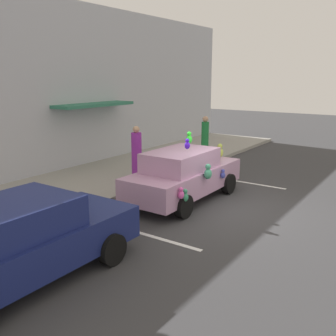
# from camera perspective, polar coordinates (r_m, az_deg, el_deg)

# --- Properties ---
(ground_plane) EXTENTS (60.00, 60.00, 0.00)m
(ground_plane) POSITION_cam_1_polar(r_m,az_deg,el_deg) (10.99, 8.35, -6.05)
(ground_plane) COLOR #38383A
(sidewalk) EXTENTS (24.00, 4.00, 0.15)m
(sidewalk) POSITION_cam_1_polar(r_m,az_deg,el_deg) (13.80, -10.55, -1.75)
(sidewalk) COLOR gray
(sidewalk) RESTS_ON ground
(storefront_building) EXTENTS (24.00, 1.25, 6.40)m
(storefront_building) POSITION_cam_1_polar(r_m,az_deg,el_deg) (14.96, -16.96, 11.17)
(storefront_building) COLOR #B2B7C1
(storefront_building) RESTS_ON ground
(parking_stripe_front) EXTENTS (0.12, 3.60, 0.01)m
(parking_stripe_front) POSITION_cam_1_polar(r_m,az_deg,el_deg) (13.94, 10.07, -1.89)
(parking_stripe_front) COLOR silver
(parking_stripe_front) RESTS_ON ground
(parking_stripe_rear) EXTENTS (0.12, 3.60, 0.01)m
(parking_stripe_rear) POSITION_cam_1_polar(r_m,az_deg,el_deg) (9.39, -4.68, -9.42)
(parking_stripe_rear) COLOR silver
(parking_stripe_rear) RESTS_ON ground
(plush_covered_car) EXTENTS (4.28, 1.96, 2.11)m
(plush_covered_car) POSITION_cam_1_polar(r_m,az_deg,el_deg) (11.45, 2.38, -0.96)
(plush_covered_car) COLOR #BD8EB4
(plush_covered_car) RESTS_ON ground
(parked_sedan_behind) EXTENTS (4.57, 2.00, 1.54)m
(parked_sedan_behind) POSITION_cam_1_polar(r_m,az_deg,el_deg) (7.40, -21.55, -10.21)
(parked_sedan_behind) COLOR navy
(parked_sedan_behind) RESTS_ON ground
(teddy_bear_on_sidewalk) EXTENTS (0.42, 0.35, 0.80)m
(teddy_bear_on_sidewalk) POSITION_cam_1_polar(r_m,az_deg,el_deg) (13.74, -2.31, 0.31)
(teddy_bear_on_sidewalk) COLOR #9E723D
(teddy_bear_on_sidewalk) RESTS_ON sidewalk
(pedestrian_near_shopfront) EXTENTS (0.36, 0.36, 1.82)m
(pedestrian_near_shopfront) POSITION_cam_1_polar(r_m,az_deg,el_deg) (13.50, -4.67, 2.11)
(pedestrian_near_shopfront) COLOR purple
(pedestrian_near_shopfront) RESTS_ON sidewalk
(pedestrian_by_lamp) EXTENTS (0.31, 0.31, 1.83)m
(pedestrian_by_lamp) POSITION_cam_1_polar(r_m,az_deg,el_deg) (16.67, 5.50, 4.36)
(pedestrian_by_lamp) COLOR #21803D
(pedestrian_by_lamp) RESTS_ON sidewalk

